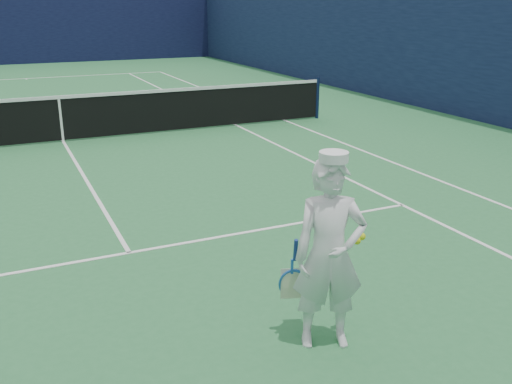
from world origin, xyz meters
TOP-DOWN VIEW (x-y plane):
  - ground at (0.00, 0.00)m, footprint 80.00×80.00m
  - court_markings at (0.00, 0.00)m, footprint 11.03×23.83m
  - windscreen_fence at (0.00, 0.00)m, footprint 20.12×36.12m
  - tennis_net at (0.00, 0.00)m, footprint 12.88×0.09m
  - tennis_player at (1.18, -9.04)m, footprint 0.72×0.68m

SIDE VIEW (x-z plane):
  - ground at x=0.00m, z-range 0.00..0.00m
  - court_markings at x=0.00m, z-range 0.00..0.01m
  - tennis_net at x=0.00m, z-range 0.02..1.09m
  - tennis_player at x=1.18m, z-range -0.02..1.74m
  - windscreen_fence at x=0.00m, z-range 0.00..4.00m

